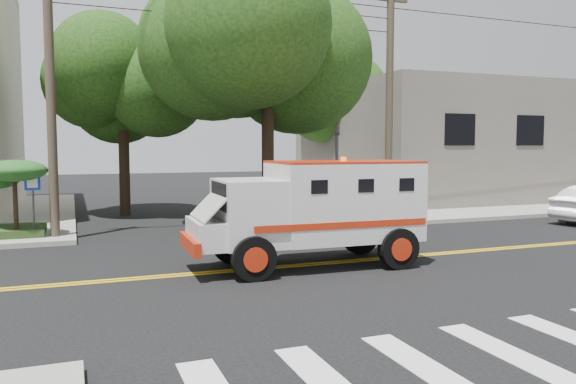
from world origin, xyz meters
name	(u,v)px	position (x,y,z in m)	size (l,w,h in m)	color
ground	(297,266)	(0.00, 0.00, 0.00)	(100.00, 100.00, 0.00)	black
sidewalk_ne	(431,198)	(13.50, 13.50, 0.07)	(17.00, 17.00, 0.15)	gray
building_right	(449,142)	(15.00, 14.00, 3.15)	(14.00, 12.00, 6.00)	#625E54
utility_pole_left	(51,93)	(-5.60, 6.00, 4.50)	(0.28, 0.28, 9.00)	#382D23
utility_pole_right	(389,104)	(6.30, 6.20, 4.50)	(0.28, 0.28, 9.00)	#382D23
tree_main	(282,23)	(1.94, 6.21, 7.20)	(6.08, 5.70, 9.85)	black
tree_left	(131,78)	(-2.68, 11.79, 5.73)	(4.48, 4.20, 7.70)	black
tree_right	(338,89)	(8.84, 15.77, 6.09)	(4.80, 4.50, 8.20)	black
traffic_signal	(337,165)	(3.80, 5.60, 2.23)	(0.15, 0.18, 3.60)	#3F3F42
accessibility_sign	(33,197)	(-6.20, 6.17, 1.37)	(0.45, 0.10, 2.02)	#3F3F42
armored_truck	(316,207)	(0.43, -0.17, 1.45)	(5.66, 2.40, 2.55)	beige
pedestrian_a	(379,197)	(5.50, 5.50, 1.06)	(0.66, 0.43, 1.81)	gray
pedestrian_b	(373,194)	(5.96, 6.77, 1.04)	(0.87, 0.68, 1.79)	gray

